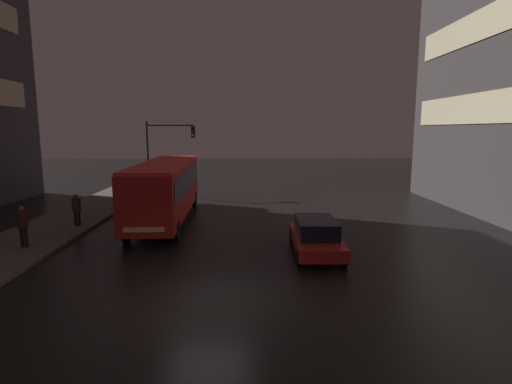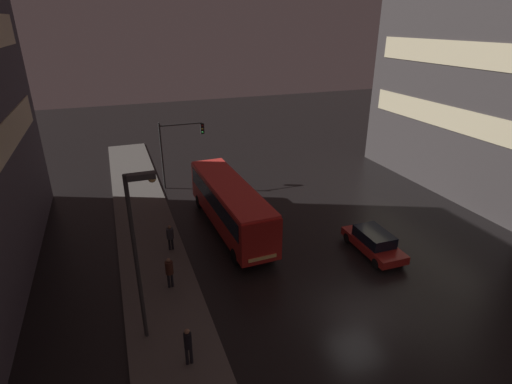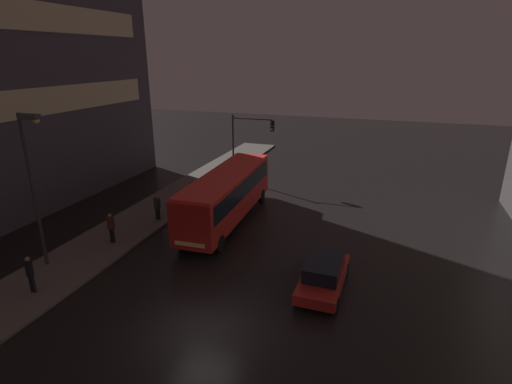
{
  "view_description": "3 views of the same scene",
  "coord_description": "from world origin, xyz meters",
  "px_view_note": "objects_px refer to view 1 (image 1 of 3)",
  "views": [
    {
      "loc": [
        1.27,
        -11.59,
        5.18
      ],
      "look_at": [
        1.69,
        13.46,
        1.24
      ],
      "focal_mm": 28.0,
      "sensor_mm": 36.0,
      "label": 1
    },
    {
      "loc": [
        -10.29,
        -13.1,
        13.45
      ],
      "look_at": [
        -0.78,
        12.72,
        1.59
      ],
      "focal_mm": 28.0,
      "sensor_mm": 36.0,
      "label": 2
    },
    {
      "loc": [
        6.44,
        -12.1,
        10.59
      ],
      "look_at": [
        -1.36,
        10.53,
        2.35
      ],
      "focal_mm": 28.0,
      "sensor_mm": 36.0,
      "label": 3
    }
  ],
  "objects_px": {
    "car_taxi": "(316,236)",
    "pedestrian_near": "(23,222)",
    "pedestrian_far": "(76,206)",
    "traffic_light_main": "(165,145)",
    "bus_near": "(166,185)"
  },
  "relations": [
    {
      "from": "pedestrian_near",
      "to": "car_taxi",
      "type": "bearing_deg",
      "value": -72.71
    },
    {
      "from": "car_taxi",
      "to": "traffic_light_main",
      "type": "xyz_separation_m",
      "value": [
        -9.35,
        15.06,
        3.22
      ]
    },
    {
      "from": "pedestrian_near",
      "to": "pedestrian_far",
      "type": "bearing_deg",
      "value": 10.49
    },
    {
      "from": "car_taxi",
      "to": "pedestrian_far",
      "type": "xyz_separation_m",
      "value": [
        -11.88,
        4.46,
        0.43
      ]
    },
    {
      "from": "traffic_light_main",
      "to": "pedestrian_far",
      "type": "bearing_deg",
      "value": -103.38
    },
    {
      "from": "bus_near",
      "to": "pedestrian_near",
      "type": "bearing_deg",
      "value": 45.14
    },
    {
      "from": "bus_near",
      "to": "car_taxi",
      "type": "distance_m",
      "value": 9.71
    },
    {
      "from": "traffic_light_main",
      "to": "bus_near",
      "type": "bearing_deg",
      "value": -78.41
    },
    {
      "from": "car_taxi",
      "to": "pedestrian_near",
      "type": "distance_m",
      "value": 12.55
    },
    {
      "from": "bus_near",
      "to": "pedestrian_near",
      "type": "relative_size",
      "value": 6.32
    },
    {
      "from": "car_taxi",
      "to": "pedestrian_near",
      "type": "relative_size",
      "value": 2.57
    },
    {
      "from": "car_taxi",
      "to": "traffic_light_main",
      "type": "height_order",
      "value": "traffic_light_main"
    },
    {
      "from": "bus_near",
      "to": "pedestrian_far",
      "type": "bearing_deg",
      "value": 17.6
    },
    {
      "from": "pedestrian_far",
      "to": "traffic_light_main",
      "type": "bearing_deg",
      "value": -64.11
    },
    {
      "from": "pedestrian_far",
      "to": "traffic_light_main",
      "type": "height_order",
      "value": "traffic_light_main"
    }
  ]
}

